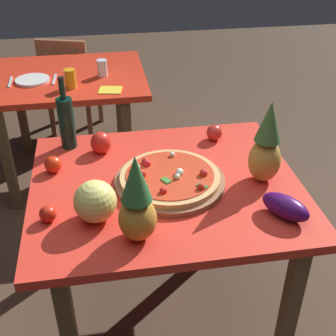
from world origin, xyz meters
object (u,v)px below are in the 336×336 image
(melon, at_px, (95,201))
(fork_utensil, at_px, (10,82))
(pineapple_right, at_px, (137,203))
(tomato_at_corner, at_px, (214,133))
(dining_chair, at_px, (70,80))
(knife_utensil, at_px, (54,79))
(dinner_plate, at_px, (32,80))
(pineapple_left, at_px, (266,147))
(drinking_glass_water, at_px, (102,68))
(background_table, at_px, (65,90))
(tomato_beside_pepper, at_px, (53,164))
(drinking_glass_juice, at_px, (70,79))
(display_table, at_px, (166,200))
(pizza_board, at_px, (170,182))
(eggplant, at_px, (285,207))
(tomato_by_bottle, at_px, (48,214))
(wine_bottle, at_px, (66,121))
(pizza, at_px, (169,176))
(napkin_folded, at_px, (110,90))
(bell_pepper, at_px, (101,143))

(melon, height_order, fork_utensil, melon)
(pineapple_right, bearing_deg, tomato_at_corner, 55.76)
(dining_chair, distance_m, knife_utensil, 0.80)
(pineapple_right, bearing_deg, dinner_plate, 107.69)
(melon, bearing_deg, knife_utensil, 98.82)
(pineapple_left, distance_m, drinking_glass_water, 1.51)
(background_table, bearing_deg, tomato_at_corner, -52.73)
(dining_chair, relative_size, tomato_beside_pepper, 11.15)
(pineapple_right, bearing_deg, drinking_glass_juice, 100.27)
(display_table, relative_size, pineapple_left, 3.13)
(pizza_board, bearing_deg, background_table, 109.81)
(eggplant, xyz_separation_m, tomato_by_bottle, (-0.90, 0.12, -0.01))
(pizza_board, relative_size, drinking_glass_water, 4.37)
(wine_bottle, height_order, drinking_glass_water, wine_bottle)
(display_table, xyz_separation_m, background_table, (-0.48, 1.37, -0.01))
(dining_chair, relative_size, knife_utensil, 4.72)
(drinking_glass_juice, distance_m, fork_utensil, 0.42)
(pineapple_right, bearing_deg, eggplant, 2.83)
(eggplant, relative_size, fork_utensil, 1.11)
(display_table, bearing_deg, background_table, 109.39)
(tomato_at_corner, bearing_deg, fork_utensil, 139.38)
(tomato_at_corner, height_order, tomato_by_bottle, tomato_at_corner)
(pizza, height_order, knife_utensil, pizza)
(melon, xyz_separation_m, tomato_by_bottle, (-0.18, 0.02, -0.05))
(drinking_glass_juice, height_order, dinner_plate, drinking_glass_juice)
(display_table, relative_size, melon, 7.02)
(dinner_plate, distance_m, fork_utensil, 0.14)
(pizza_board, xyz_separation_m, pizza, (-0.00, 0.00, 0.03))
(display_table, bearing_deg, eggplant, -35.93)
(drinking_glass_water, bearing_deg, pineapple_left, -64.96)
(pineapple_left, height_order, eggplant, pineapple_left)
(pineapple_left, xyz_separation_m, tomato_at_corner, (-0.12, 0.38, -0.12))
(tomato_by_bottle, xyz_separation_m, napkin_folded, (0.30, 1.24, -0.03))
(pizza_board, xyz_separation_m, wine_bottle, (-0.43, 0.40, 0.12))
(wine_bottle, bearing_deg, pineapple_left, -27.30)
(pineapple_right, bearing_deg, pizza, 62.11)
(pineapple_right, relative_size, bell_pepper, 3.20)
(eggplant, bearing_deg, pineapple_left, 89.63)
(dining_chair, bearing_deg, fork_utensil, 83.15)
(eggplant, distance_m, fork_utensil, 2.02)
(tomato_at_corner, relative_size, knife_utensil, 0.44)
(pizza_board, height_order, napkin_folded, pizza_board)
(display_table, height_order, dining_chair, dining_chair)
(display_table, xyz_separation_m, drinking_glass_water, (-0.22, 1.32, 0.15))
(tomato_at_corner, bearing_deg, napkin_folded, 123.85)
(wine_bottle, distance_m, tomato_at_corner, 0.73)
(display_table, relative_size, bell_pepper, 10.68)
(melon, height_order, drinking_glass_water, melon)
(background_table, xyz_separation_m, drinking_glass_juice, (0.06, -0.23, 0.16))
(drinking_glass_juice, bearing_deg, tomato_beside_pepper, -93.50)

